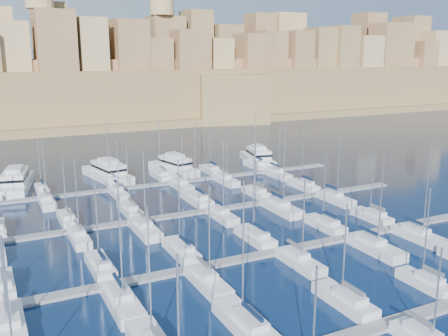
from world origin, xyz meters
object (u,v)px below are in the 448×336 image
motor_yacht_b (108,172)px  motor_yacht_c (174,166)px  sailboat_2 (245,323)px  sailboat_4 (425,282)px  motor_yacht_a (16,181)px  motor_yacht_d (258,157)px

motor_yacht_b → motor_yacht_c: size_ratio=1.11×
sailboat_2 → motor_yacht_c: (18.41, 69.04, 0.96)m
sailboat_2 → motor_yacht_c: 71.46m
sailboat_4 → motor_yacht_a: size_ratio=0.70×
sailboat_2 → motor_yacht_b: (2.68, 69.90, 0.96)m
motor_yacht_d → sailboat_2: bearing=-121.1°
sailboat_4 → motor_yacht_b: bearing=106.9°
sailboat_4 → motor_yacht_c: size_ratio=0.79×
sailboat_2 → motor_yacht_c: sailboat_2 is taller
motor_yacht_a → motor_yacht_b: (19.43, -0.18, -0.00)m
motor_yacht_a → motor_yacht_c: (35.17, -1.04, -0.00)m
motor_yacht_b → motor_yacht_a: bearing=179.5°
sailboat_2 → motor_yacht_a: (-16.75, 70.08, 0.96)m
sailboat_2 → motor_yacht_c: size_ratio=1.00×
sailboat_2 → motor_yacht_d: bearing=58.9°
motor_yacht_b → motor_yacht_c: bearing=-3.1°
motor_yacht_c → motor_yacht_d: size_ratio=0.95×
motor_yacht_b → motor_yacht_c: 15.76m
motor_yacht_a → sailboat_2: bearing=-76.6°
sailboat_4 → motor_yacht_b: (-21.69, 71.20, 1.00)m
motor_yacht_a → motor_yacht_d: 58.63m
sailboat_2 → motor_yacht_a: sailboat_2 is taller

